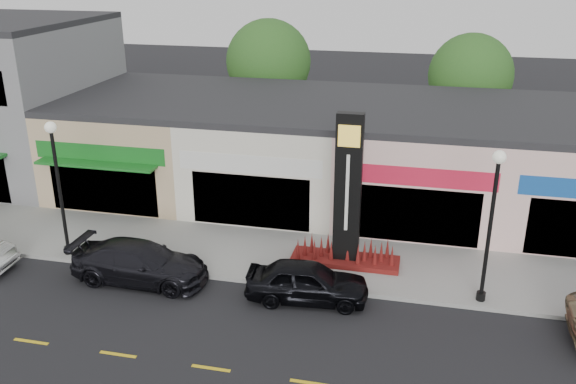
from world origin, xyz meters
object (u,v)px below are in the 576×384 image
lamp_west_near (58,176)px  lamp_east_near (492,213)px  pylon_sign (347,213)px  car_black_sedan (307,281)px  car_dark_sedan (140,263)px

lamp_west_near → lamp_east_near: 16.00m
pylon_sign → car_black_sedan: 3.34m
lamp_west_near → car_dark_sedan: (3.71, -1.13, -2.73)m
pylon_sign → car_black_sedan: size_ratio=1.40×
lamp_east_near → car_black_sedan: 6.66m
lamp_west_near → car_dark_sedan: 4.74m
car_dark_sedan → lamp_west_near: bearing=73.9°
car_dark_sedan → lamp_east_near: bearing=-84.0°
lamp_west_near → lamp_east_near: size_ratio=1.00×
lamp_east_near → pylon_sign: (-5.00, 1.70, -1.20)m
lamp_east_near → lamp_west_near: bearing=180.0°
lamp_west_near → car_black_sedan: size_ratio=1.27×
pylon_sign → car_dark_sedan: pylon_sign is taller
pylon_sign → car_dark_sedan: 7.97m
lamp_west_near → lamp_east_near: same height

